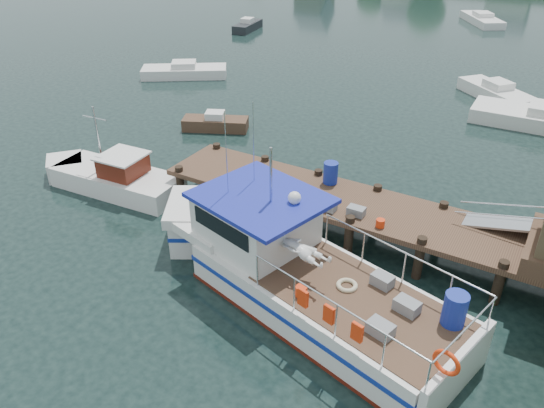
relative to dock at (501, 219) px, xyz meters
The scene contains 9 objects.
ground_plane 6.89m from the dock, behind, with size 160.00×160.00×0.00m, color black.
dock is the anchor object (origin of this frame).
lobster_boat 6.85m from the dock, 141.91° to the right, with size 11.91×5.90×5.76m.
work_boat 15.50m from the dock, behind, with size 7.01×2.55×3.68m.
moored_rowboat 16.49m from the dock, 159.59° to the left, with size 3.66×2.56×1.01m.
moored_a 26.08m from the dock, 151.52° to the left, with size 5.91×4.88×1.07m.
moored_b 18.92m from the dock, 99.84° to the left, with size 5.29×4.83×1.18m.
moored_d 42.05m from the dock, 102.05° to the left, with size 5.28×6.42×1.07m.
moored_e 38.03m from the dock, 135.16° to the left, with size 2.02×4.23×1.12m.
Camera 1 is at (7.52, -15.87, 11.14)m, focal length 35.00 mm.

